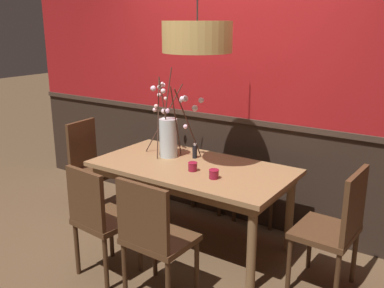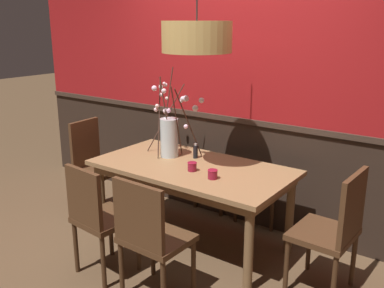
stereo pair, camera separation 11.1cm
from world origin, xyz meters
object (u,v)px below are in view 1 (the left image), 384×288
object	(u,v)px
chair_near_side_left	(99,216)
candle_holder_nearer_center	(214,174)
dining_table	(192,174)
condiment_bottle	(195,151)
chair_head_east_end	(336,225)
chair_far_side_left	(220,158)
chair_head_west_end	(91,163)
candle_holder_nearer_edge	(193,166)
pendant_lamp	(197,37)
chair_far_side_right	(264,165)
vase_with_blossoms	(169,135)
chair_near_side_right	(153,234)

from	to	relation	value
chair_near_side_left	candle_holder_nearer_center	xyz separation A→B (m)	(0.60, 0.67, 0.26)
dining_table	condiment_bottle	world-z (taller)	condiment_bottle
chair_head_east_end	chair_near_side_left	bearing A→B (deg)	-151.91
dining_table	candle_holder_nearer_center	bearing A→B (deg)	-27.45
chair_far_side_left	chair_head_west_end	xyz separation A→B (m)	(-1.01, -0.89, 0.00)
chair_head_east_end	chair_head_west_end	bearing A→B (deg)	180.00
chair_head_west_end	chair_far_side_left	bearing A→B (deg)	41.36
chair_far_side_left	candle_holder_nearer_edge	size ratio (longest dim) A/B	11.76
chair_near_side_left	chair_head_west_end	world-z (taller)	chair_head_west_end
candle_holder_nearer_edge	pendant_lamp	xyz separation A→B (m)	(0.01, 0.05, 1.05)
chair_far_side_right	candle_holder_nearer_center	bearing A→B (deg)	-87.73
dining_table	chair_head_east_end	world-z (taller)	chair_head_east_end
chair_near_side_left	condiment_bottle	world-z (taller)	chair_near_side_left
chair_far_side_left	vase_with_blossoms	xyz separation A→B (m)	(-0.09, -0.77, 0.42)
vase_with_blossoms	pendant_lamp	distance (m)	0.99
chair_head_east_end	condiment_bottle	size ratio (longest dim) A/B	6.94
chair_near_side_left	vase_with_blossoms	size ratio (longest dim) A/B	1.13
chair_far_side_left	pendant_lamp	size ratio (longest dim) A/B	0.83
candle_holder_nearer_edge	pendant_lamp	bearing A→B (deg)	76.43
chair_near_side_left	chair_head_west_end	size ratio (longest dim) A/B	0.95
chair_far_side_left	candle_holder_nearer_center	world-z (taller)	chair_far_side_left
chair_head_east_end	pendant_lamp	distance (m)	1.74
chair_far_side_right	pendant_lamp	world-z (taller)	pendant_lamp
dining_table	chair_far_side_left	size ratio (longest dim) A/B	1.82
chair_head_west_end	pendant_lamp	size ratio (longest dim) A/B	0.85
dining_table	chair_near_side_left	world-z (taller)	chair_near_side_left
chair_near_side_left	candle_holder_nearer_center	size ratio (longest dim) A/B	11.08
condiment_bottle	vase_with_blossoms	bearing A→B (deg)	-158.21
chair_head_west_end	candle_holder_nearer_center	size ratio (longest dim) A/B	11.67
chair_far_side_right	candle_holder_nearer_center	world-z (taller)	chair_far_side_right
pendant_lamp	chair_near_side_right	bearing A→B (deg)	-78.55
chair_far_side_right	candle_holder_nearer_center	xyz separation A→B (m)	(0.04, -1.04, 0.23)
vase_with_blossoms	condiment_bottle	size ratio (longest dim) A/B	5.88
chair_head_east_end	chair_far_side_right	distance (m)	1.33
chair_near_side_right	chair_far_side_right	distance (m)	1.72
chair_near_side_left	candle_holder_nearer_edge	xyz separation A→B (m)	(0.36, 0.73, 0.26)
candle_holder_nearer_center	vase_with_blossoms	bearing A→B (deg)	157.47
dining_table	chair_head_west_end	bearing A→B (deg)	-179.11
vase_with_blossoms	pendant_lamp	size ratio (longest dim) A/B	0.71
candle_holder_nearer_center	candle_holder_nearer_edge	xyz separation A→B (m)	(-0.24, 0.06, -0.00)
chair_head_west_end	chair_near_side_left	bearing A→B (deg)	-40.40
chair_head_west_end	pendant_lamp	bearing A→B (deg)	-1.97
chair_far_side_left	vase_with_blossoms	size ratio (longest dim) A/B	1.17
chair_near_side_right	candle_holder_nearer_center	xyz separation A→B (m)	(0.07, 0.68, 0.25)
chair_far_side_left	vase_with_blossoms	bearing A→B (deg)	-96.73
dining_table	chair_far_side_right	bearing A→B (deg)	72.08
chair_far_side_right	chair_near_side_left	size ratio (longest dim) A/B	1.07
candle_holder_nearer_edge	dining_table	bearing A→B (deg)	126.49
chair_near_side_right	condiment_bottle	xyz separation A→B (m)	(-0.35, 1.04, 0.28)
chair_head_west_end	condiment_bottle	bearing A→B (deg)	10.33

